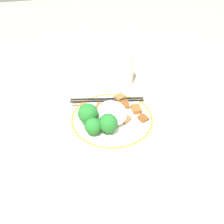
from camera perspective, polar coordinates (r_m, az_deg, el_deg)
name	(u,v)px	position (r m, az deg, el deg)	size (l,w,h in m)	color
ground_plane	(112,122)	(0.61, 0.00, -2.65)	(3.00, 3.00, 0.00)	#C6B28E
plate	(112,119)	(0.60, 0.00, -1.93)	(0.23, 0.23, 0.02)	white
rice_mound	(112,112)	(0.59, 0.04, -0.08)	(0.10, 0.08, 0.04)	white
broccoli_back_left	(88,114)	(0.56, -6.29, -0.45)	(0.05, 0.05, 0.06)	#72AD4C
broccoli_back_center	(93,126)	(0.54, -5.00, -3.72)	(0.04, 0.04, 0.05)	#72AD4C
broccoli_back_right	(108,123)	(0.54, -1.02, -2.95)	(0.05, 0.05, 0.05)	#72AD4C
meat_near_front	(136,109)	(0.62, 6.35, 0.76)	(0.04, 0.03, 0.01)	#995B28
meat_near_left	(143,118)	(0.59, 8.13, -1.63)	(0.03, 0.03, 0.01)	brown
meat_near_right	(114,108)	(0.62, 0.64, 0.93)	(0.04, 0.04, 0.01)	#9E6633
meat_near_back	(85,107)	(0.63, -7.02, 1.22)	(0.03, 0.03, 0.01)	#9E6633
meat_on_rice_edge	(125,119)	(0.59, 3.35, -1.82)	(0.03, 0.03, 0.01)	#9E6633
meat_mid_left	(125,104)	(0.64, 3.49, 1.99)	(0.04, 0.03, 0.01)	brown
meat_mid_right	(120,98)	(0.66, 2.06, 3.78)	(0.03, 0.04, 0.01)	#9E6633
meat_far_scatter	(102,107)	(0.63, -2.56, 1.29)	(0.04, 0.05, 0.01)	#995B28
chopsticks	(107,100)	(0.66, -1.30, 3.20)	(0.07, 0.22, 0.01)	black
drinking_glass	(122,69)	(0.75, 2.75, 11.23)	(0.08, 0.08, 0.10)	silver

